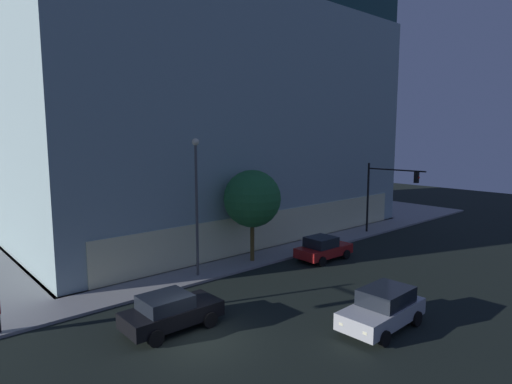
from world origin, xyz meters
name	(u,v)px	position (x,y,z in m)	size (l,w,h in m)	color
ground_plane	(202,341)	(0.00, 0.00, 0.00)	(120.00, 120.00, 0.00)	black
sidewalk_corner	(8,217)	(0.00, 35.93, 0.07)	(80.00, 60.00, 0.15)	gray
modern_building	(202,110)	(13.28, 19.11, 10.98)	(33.33, 20.91, 22.13)	#4C4C51
traffic_light_far_corner	(386,187)	(22.60, 5.40, 4.27)	(0.56, 5.16, 6.11)	black
street_lamp_sidewalk	(196,191)	(4.48, 7.00, 5.37)	(0.44, 0.44, 8.37)	#4C4C4C
sidewalk_tree	(252,199)	(9.00, 7.10, 4.44)	(3.88, 3.88, 6.24)	brown
car_black	(170,311)	(-0.41, 1.88, 0.85)	(4.44, 2.25, 1.66)	black
car_silver	(383,308)	(6.91, -4.35, 0.92)	(4.62, 2.30, 1.81)	#B7BABF
car_red	(323,248)	(13.17, 4.34, 0.83)	(4.21, 2.20, 1.66)	maroon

